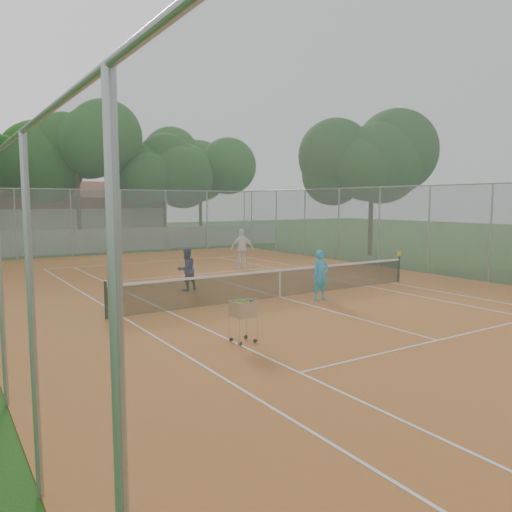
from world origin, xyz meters
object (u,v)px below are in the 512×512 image
player_far_right (242,249)px  clubhouse (49,215)px  player_near (321,275)px  ball_hopper (243,320)px  tennis_net (280,283)px  player_far_left (186,269)px

player_far_right → clubhouse: bearing=-58.9°
clubhouse → player_near: bearing=-84.6°
clubhouse → ball_hopper: clubhouse is taller
tennis_net → clubhouse: clubhouse is taller
clubhouse → player_far_left: bearing=-90.3°
player_far_left → player_far_right: (4.87, 4.08, 0.19)m
player_far_left → clubhouse: bearing=-102.5°
tennis_net → clubhouse: (-2.00, 29.00, 1.69)m
clubhouse → player_far_right: clubhouse is taller
ball_hopper → tennis_net: bearing=33.2°
tennis_net → player_far_right: bearing=68.6°
clubhouse → player_far_left: (-0.14, -26.11, -1.40)m
tennis_net → player_far_right: 7.50m
player_far_left → ball_hopper: size_ratio=1.45×
player_far_left → tennis_net: bearing=114.4°
player_near → ball_hopper: size_ratio=1.54×
clubhouse → player_far_right: size_ratio=8.47×
clubhouse → player_near: clubhouse is taller
player_far_left → player_far_right: bearing=-152.2°
player_near → ball_hopper: 5.63m
tennis_net → player_near: 1.46m
tennis_net → player_far_right: player_far_right is taller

